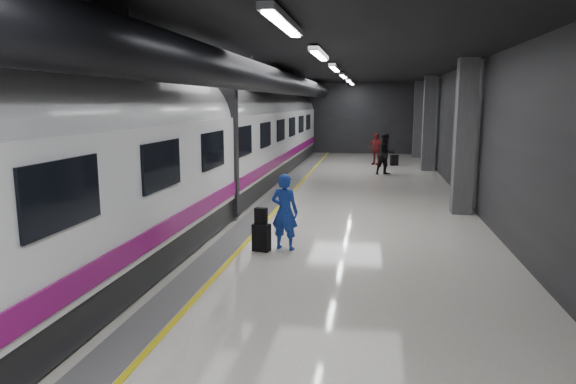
{
  "coord_description": "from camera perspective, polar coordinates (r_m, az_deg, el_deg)",
  "views": [
    {
      "loc": [
        1.92,
        -13.59,
        3.25
      ],
      "look_at": [
        -0.01,
        -1.89,
        1.18
      ],
      "focal_mm": 32.0,
      "sensor_mm": 36.0,
      "label": 1
    }
  ],
  "objects": [
    {
      "name": "shoulder_bag",
      "position": [
        11.31,
        -3.02,
        -2.67
      ],
      "size": [
        0.28,
        0.17,
        0.36
      ],
      "primitive_type": "cube",
      "rotation": [
        0.0,
        0.0,
        -0.11
      ],
      "color": "black",
      "rests_on": "suitcase_main"
    },
    {
      "name": "traveler_far_b",
      "position": [
        27.59,
        9.74,
        4.75
      ],
      "size": [
        1.06,
        0.8,
        1.68
      ],
      "primitive_type": "imported",
      "rotation": [
        0.0,
        0.0,
        -0.46
      ],
      "color": "maroon",
      "rests_on": "ground"
    },
    {
      "name": "traveler_far_a",
      "position": [
        23.77,
        10.79,
        4.16
      ],
      "size": [
        1.14,
        1.05,
        1.88
      ],
      "primitive_type": "imported",
      "rotation": [
        0.0,
        0.0,
        0.48
      ],
      "color": "black",
      "rests_on": "ground"
    },
    {
      "name": "train",
      "position": [
        14.59,
        -11.44,
        5.07
      ],
      "size": [
        3.05,
        38.0,
        4.05
      ],
      "color": "black",
      "rests_on": "ground"
    },
    {
      "name": "suitcase_far",
      "position": [
        27.43,
        11.72,
        3.48
      ],
      "size": [
        0.44,
        0.37,
        0.55
      ],
      "primitive_type": "cube",
      "rotation": [
        0.0,
        0.0,
        0.39
      ],
      "color": "black",
      "rests_on": "ground"
    },
    {
      "name": "platform_hall",
      "position": [
        14.72,
        0.77,
        11.03
      ],
      "size": [
        10.02,
        40.02,
        4.51
      ],
      "color": "black",
      "rests_on": "ground"
    },
    {
      "name": "traveler_main",
      "position": [
        11.4,
        -0.37,
        -2.21
      ],
      "size": [
        0.7,
        0.54,
        1.71
      ],
      "primitive_type": "imported",
      "rotation": [
        0.0,
        0.0,
        2.92
      ],
      "color": "blue",
      "rests_on": "ground"
    },
    {
      "name": "ground",
      "position": [
        14.11,
        1.31,
        -3.41
      ],
      "size": [
        40.0,
        40.0,
        0.0
      ],
      "primitive_type": "plane",
      "color": "silver",
      "rests_on": "ground"
    },
    {
      "name": "suitcase_main",
      "position": [
        11.4,
        -2.96,
        -5.08
      ],
      "size": [
        0.42,
        0.31,
        0.61
      ],
      "primitive_type": "cube",
      "rotation": [
        0.0,
        0.0,
        -0.22
      ],
      "color": "black",
      "rests_on": "ground"
    }
  ]
}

